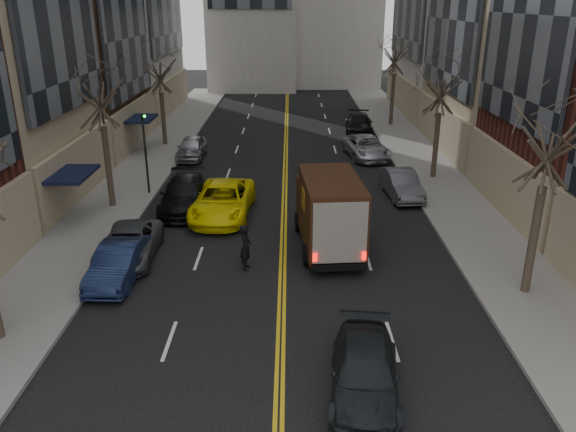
# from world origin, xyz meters

# --- Properties ---
(sidewalk_left) EXTENTS (4.00, 66.00, 0.15)m
(sidewalk_left) POSITION_xyz_m (-9.00, 27.00, 0.07)
(sidewalk_left) COLOR slate
(sidewalk_left) RESTS_ON ground
(sidewalk_right) EXTENTS (4.00, 66.00, 0.15)m
(sidewalk_right) POSITION_xyz_m (9.00, 27.00, 0.07)
(sidewalk_right) COLOR slate
(sidewalk_right) RESTS_ON ground
(tree_lf_mid) EXTENTS (3.20, 3.20, 8.91)m
(tree_lf_mid) POSITION_xyz_m (-8.80, 20.00, 6.60)
(tree_lf_mid) COLOR #382D23
(tree_lf_mid) RESTS_ON sidewalk_left
(tree_lf_far) EXTENTS (3.20, 3.20, 8.12)m
(tree_lf_far) POSITION_xyz_m (-8.80, 33.00, 6.02)
(tree_lf_far) COLOR #382D23
(tree_lf_far) RESTS_ON sidewalk_left
(tree_rt_near) EXTENTS (3.20, 3.20, 8.71)m
(tree_rt_near) POSITION_xyz_m (8.80, 11.00, 6.45)
(tree_rt_near) COLOR #382D23
(tree_rt_near) RESTS_ON sidewalk_right
(tree_rt_mid) EXTENTS (3.20, 3.20, 8.32)m
(tree_rt_mid) POSITION_xyz_m (8.80, 25.00, 6.17)
(tree_rt_mid) COLOR #382D23
(tree_rt_mid) RESTS_ON sidewalk_right
(tree_rt_far) EXTENTS (3.20, 3.20, 9.11)m
(tree_rt_far) POSITION_xyz_m (8.80, 40.00, 6.74)
(tree_rt_far) COLOR #382D23
(tree_rt_far) RESTS_ON sidewalk_right
(traffic_signal) EXTENTS (0.29, 0.26, 4.70)m
(traffic_signal) POSITION_xyz_m (-7.39, 22.00, 2.82)
(traffic_signal) COLOR black
(traffic_signal) RESTS_ON sidewalk_left
(ups_truck) EXTENTS (2.83, 6.15, 3.28)m
(ups_truck) POSITION_xyz_m (1.93, 15.07, 1.65)
(ups_truck) COLOR black
(ups_truck) RESTS_ON ground
(observer_sedan) EXTENTS (2.30, 4.65, 1.30)m
(observer_sedan) POSITION_xyz_m (2.30, 5.53, 0.65)
(observer_sedan) COLOR black
(observer_sedan) RESTS_ON ground
(taxi) EXTENTS (2.99, 5.93, 1.61)m
(taxi) POSITION_xyz_m (-3.00, 18.87, 0.80)
(taxi) COLOR yellow
(taxi) RESTS_ON ground
(pedestrian) EXTENTS (0.48, 0.70, 1.87)m
(pedestrian) POSITION_xyz_m (-1.45, 13.07, 0.93)
(pedestrian) COLOR black
(pedestrian) RESTS_ON ground
(parked_lf_b) EXTENTS (1.59, 4.25, 1.39)m
(parked_lf_b) POSITION_xyz_m (-6.21, 12.11, 0.69)
(parked_lf_b) COLOR #131D3D
(parked_lf_b) RESTS_ON ground
(parked_lf_c) EXTENTS (2.32, 4.77, 1.31)m
(parked_lf_c) POSITION_xyz_m (-6.30, 13.92, 0.65)
(parked_lf_c) COLOR #474B4E
(parked_lf_c) RESTS_ON ground
(parked_lf_d) EXTENTS (2.44, 5.39, 1.53)m
(parked_lf_d) POSITION_xyz_m (-5.10, 19.83, 0.76)
(parked_lf_d) COLOR black
(parked_lf_d) RESTS_ON ground
(parked_lf_e) EXTENTS (1.72, 4.22, 1.44)m
(parked_lf_e) POSITION_xyz_m (-6.30, 29.66, 0.72)
(parked_lf_e) COLOR #929499
(parked_lf_e) RESTS_ON ground
(parked_rt_a) EXTENTS (1.89, 4.46, 1.43)m
(parked_rt_a) POSITION_xyz_m (6.30, 21.78, 0.72)
(parked_rt_a) COLOR #4C4E53
(parked_rt_a) RESTS_ON ground
(parked_rt_b) EXTENTS (3.05, 5.42, 1.43)m
(parked_rt_b) POSITION_xyz_m (5.42, 29.89, 0.72)
(parked_rt_b) COLOR #AFB1B7
(parked_rt_b) RESTS_ON ground
(parked_rt_c) EXTENTS (2.49, 5.24, 1.48)m
(parked_rt_c) POSITION_xyz_m (5.79, 37.29, 0.74)
(parked_rt_c) COLOR black
(parked_rt_c) RESTS_ON ground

